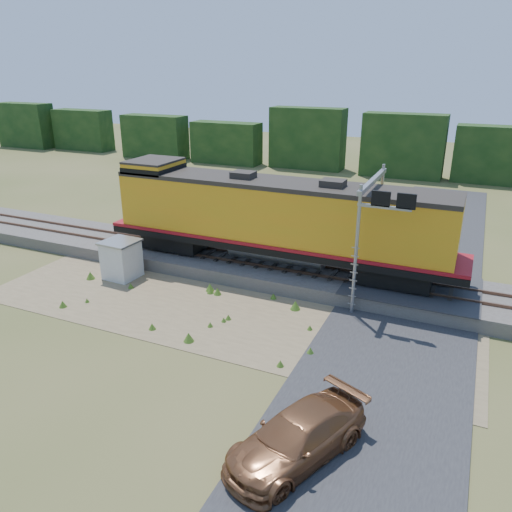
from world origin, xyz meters
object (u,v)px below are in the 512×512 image
at_px(car, 297,437).
at_px(locomotive, 272,218).
at_px(signal_gantry, 375,208).
at_px(shed, 121,259).

bearing_deg(car, locomotive, 139.34).
xyz_separation_m(locomotive, car, (6.47, -13.50, -2.90)).
relative_size(locomotive, signal_gantry, 3.17).
height_order(signal_gantry, car, signal_gantry).
bearing_deg(signal_gantry, locomotive, 173.75).
height_order(locomotive, shed, locomotive).
bearing_deg(car, signal_gantry, 115.91).
height_order(locomotive, car, locomotive).
bearing_deg(shed, locomotive, 28.65).
height_order(shed, car, shed).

